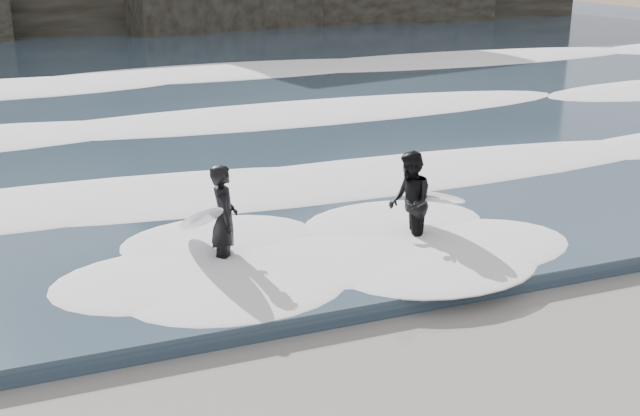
{
  "coord_description": "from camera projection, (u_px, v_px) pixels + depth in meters",
  "views": [
    {
      "loc": [
        -4.07,
        -6.74,
        5.41
      ],
      "look_at": [
        0.87,
        5.53,
        1.0
      ],
      "focal_mm": 45.0,
      "sensor_mm": 36.0,
      "label": 1
    }
  ],
  "objects": [
    {
      "name": "foam_far",
      "position": [
        111.0,
        76.0,
        30.94
      ],
      "size": [
        60.0,
        4.8,
        0.3
      ],
      "primitive_type": "ellipsoid",
      "color": "white",
      "rests_on": "sea"
    },
    {
      "name": "surfer_left",
      "position": [
        220.0,
        219.0,
        13.49
      ],
      "size": [
        1.0,
        2.05,
        1.91
      ],
      "color": "black",
      "rests_on": "ground"
    },
    {
      "name": "surfer_right",
      "position": [
        412.0,
        202.0,
        14.42
      ],
      "size": [
        1.23,
        2.14,
        1.88
      ],
      "color": "black",
      "rests_on": "ground"
    },
    {
      "name": "sea",
      "position": [
        98.0,
        70.0,
        34.55
      ],
      "size": [
        90.0,
        52.0,
        0.3
      ],
      "primitive_type": "cube",
      "color": "#283948",
      "rests_on": "ground"
    },
    {
      "name": "foam_near",
      "position": [
        220.0,
        192.0,
        16.88
      ],
      "size": [
        60.0,
        3.2,
        0.2
      ],
      "primitive_type": "ellipsoid",
      "color": "white",
      "rests_on": "sea"
    },
    {
      "name": "foam_mid",
      "position": [
        156.0,
        124.0,
        23.03
      ],
      "size": [
        60.0,
        4.0,
        0.24
      ],
      "primitive_type": "ellipsoid",
      "color": "white",
      "rests_on": "sea"
    }
  ]
}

